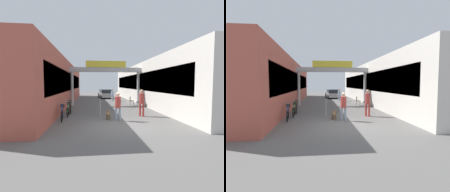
# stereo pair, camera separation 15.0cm
# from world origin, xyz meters

# --- Properties ---
(ground_plane) EXTENTS (80.00, 80.00, 0.00)m
(ground_plane) POSITION_xyz_m (0.00, 0.00, 0.00)
(ground_plane) COLOR #605E5B
(storefront_left) EXTENTS (3.00, 26.00, 4.36)m
(storefront_left) POSITION_xyz_m (-5.09, 11.00, 2.18)
(storefront_left) COLOR #B25142
(storefront_left) RESTS_ON ground_plane
(storefront_right) EXTENTS (3.00, 26.00, 4.36)m
(storefront_right) POSITION_xyz_m (5.09, 11.00, 2.18)
(storefront_right) COLOR beige
(storefront_right) RESTS_ON ground_plane
(arcade_sign_gateway) EXTENTS (7.40, 0.47, 4.45)m
(arcade_sign_gateway) POSITION_xyz_m (0.00, 8.72, 3.20)
(arcade_sign_gateway) COLOR #B2B2B2
(arcade_sign_gateway) RESTS_ON ground_plane
(pedestrian_with_dog) EXTENTS (0.45, 0.45, 1.68)m
(pedestrian_with_dog) POSITION_xyz_m (0.06, 1.23, 0.96)
(pedestrian_with_dog) COLOR #8C9EB2
(pedestrian_with_dog) RESTS_ON ground_plane
(pedestrian_companion) EXTENTS (0.48, 0.48, 1.80)m
(pedestrian_companion) POSITION_xyz_m (1.85, 2.46, 1.04)
(pedestrian_companion) COLOR #99332D
(pedestrian_companion) RESTS_ON ground_plane
(pedestrian_carrying_crate) EXTENTS (0.41, 0.41, 1.56)m
(pedestrian_carrying_crate) POSITION_xyz_m (1.20, 13.08, 0.89)
(pedestrian_carrying_crate) COLOR #8C9EB2
(pedestrian_carrying_crate) RESTS_ON ground_plane
(dog_on_leash) EXTENTS (0.40, 0.75, 0.53)m
(dog_on_leash) POSITION_xyz_m (-0.47, 1.76, 0.33)
(dog_on_leash) COLOR brown
(dog_on_leash) RESTS_ON ground_plane
(bicycle_blue_nearest) EXTENTS (0.46, 1.69, 0.98)m
(bicycle_blue_nearest) POSITION_xyz_m (-3.24, 1.82, 0.44)
(bicycle_blue_nearest) COLOR black
(bicycle_blue_nearest) RESTS_ON ground_plane
(bicycle_green_second) EXTENTS (0.46, 1.69, 0.98)m
(bicycle_green_second) POSITION_xyz_m (-3.04, 3.16, 0.44)
(bicycle_green_second) COLOR black
(bicycle_green_second) RESTS_ON ground_plane
(bicycle_silver_third) EXTENTS (0.46, 1.68, 0.98)m
(bicycle_silver_third) POSITION_xyz_m (-3.07, 4.61, 0.44)
(bicycle_silver_third) COLOR black
(bicycle_silver_third) RESTS_ON ground_plane
(bollard_post_metal) EXTENTS (0.10, 0.10, 1.11)m
(bollard_post_metal) POSITION_xyz_m (-0.92, 2.83, 0.56)
(bollard_post_metal) COLOR gray
(bollard_post_metal) RESTS_ON ground_plane
(cafe_chair_black_nearer) EXTENTS (0.54, 0.54, 0.89)m
(cafe_chair_black_nearer) POSITION_xyz_m (2.99, 7.04, 0.54)
(cafe_chair_black_nearer) COLOR gray
(cafe_chair_black_nearer) RESTS_ON ground_plane
(cafe_chair_wood_farther) EXTENTS (0.51, 0.51, 0.89)m
(cafe_chair_wood_farther) POSITION_xyz_m (2.51, 8.38, 0.54)
(cafe_chair_wood_farther) COLOR gray
(cafe_chair_wood_farther) RESTS_ON ground_plane
(parked_car_silver) EXTENTS (2.13, 4.15, 1.33)m
(parked_car_silver) POSITION_xyz_m (0.70, 17.81, 0.64)
(parked_car_silver) COLOR #99999E
(parked_car_silver) RESTS_ON ground_plane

